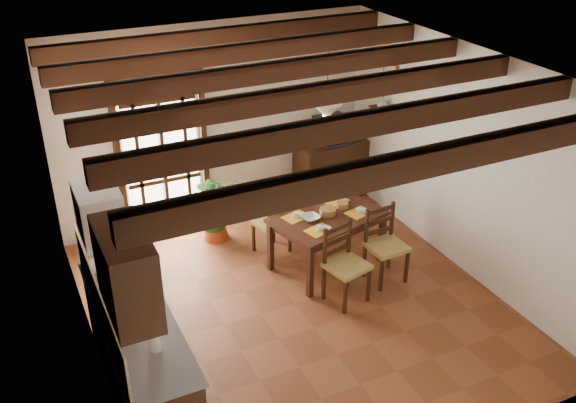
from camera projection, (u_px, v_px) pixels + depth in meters
ground_plane at (295, 304)px, 7.54m from camera, size 5.00×5.00×0.00m
room_shell at (296, 163)px, 6.68m from camera, size 4.52×5.02×2.81m
ceiling_beams at (297, 82)px, 6.27m from camera, size 4.50×4.34×0.20m
french_door at (162, 149)px, 8.62m from camera, size 1.26×0.11×2.32m
kitchen_counter at (139, 353)px, 6.09m from camera, size 0.64×2.25×1.38m
upper_cabinet at (127, 273)px, 4.84m from camera, size 0.35×0.80×0.70m
range_hood at (99, 214)px, 5.90m from camera, size 0.38×0.60×0.54m
counter_items at (131, 306)px, 5.93m from camera, size 0.50×1.43×0.25m
dining_table at (327, 222)px, 7.98m from camera, size 1.51×1.16×0.73m
chair_near_left at (346, 278)px, 7.48m from camera, size 0.53×0.51×0.96m
chair_near_right at (385, 258)px, 7.86m from camera, size 0.46×0.44×0.95m
chair_far_left at (272, 234)px, 8.42m from camera, size 0.50×0.48×0.88m
chair_far_right at (311, 217)px, 8.80m from camera, size 0.51×0.50×0.92m
table_setting at (328, 215)px, 7.93m from camera, size 0.98×0.65×0.09m
table_bowl at (311, 218)px, 7.82m from camera, size 0.22×0.22×0.05m
sideboard at (331, 170)px, 9.75m from camera, size 1.10×0.56×0.91m
crt_tv at (332, 130)px, 9.44m from camera, size 0.46×0.43×0.39m
fuse_box at (313, 85)px, 9.26m from camera, size 0.25×0.03×0.32m
plant_pot at (216, 231)px, 8.81m from camera, size 0.35×0.35×0.21m
potted_plant at (214, 201)px, 8.60m from camera, size 2.14×1.93×2.08m
wall_shelf at (382, 112)px, 8.92m from camera, size 0.20×0.42×0.20m
shelf_vase at (383, 103)px, 8.86m from camera, size 0.15×0.15×0.15m
shelf_flowers at (384, 88)px, 8.76m from camera, size 0.14×0.14×0.36m
framed_picture at (390, 74)px, 8.70m from camera, size 0.03×0.32×0.32m
pendant_lamp at (327, 109)px, 7.38m from camera, size 0.36×0.36×0.84m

